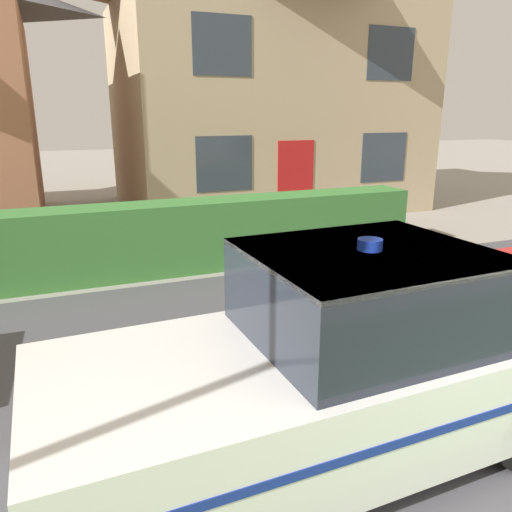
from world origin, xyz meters
The scene contains 4 objects.
road_strip centered at (0.00, 4.37, 0.01)m, with size 28.00×6.05×0.01m, color #4C4C51.
garden_hedge centered at (-1.30, 8.04, 0.63)m, with size 9.56×0.83×1.26m, color #3D7F38.
police_car centered at (-1.20, 2.65, 0.79)m, with size 4.55×1.95×1.81m.
house_right centered at (2.93, 13.86, 4.22)m, with size 8.69×6.28×8.26m.
Camera 1 is at (-3.17, -0.54, 2.79)m, focal length 35.00 mm.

